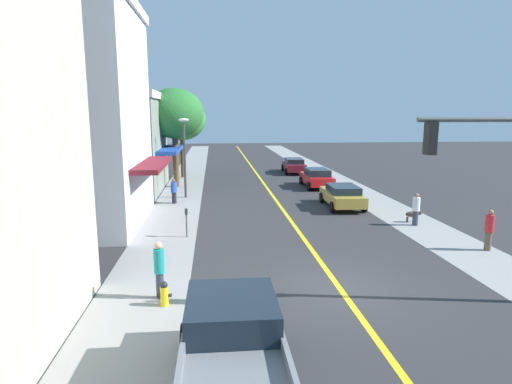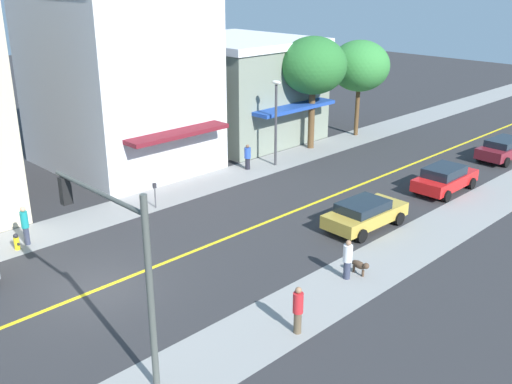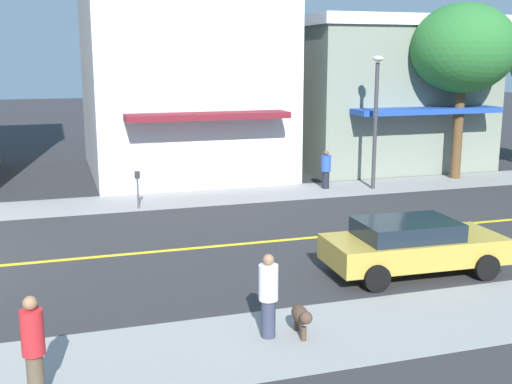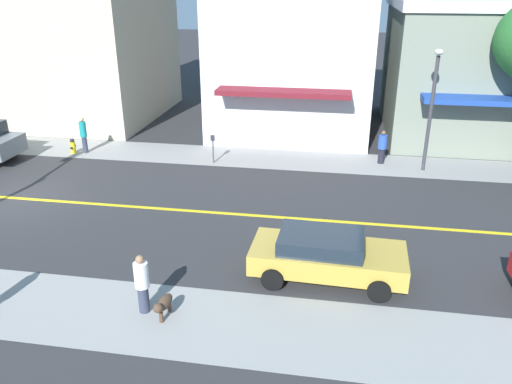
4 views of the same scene
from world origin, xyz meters
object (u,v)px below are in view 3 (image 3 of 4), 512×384
street_lamp (376,106)px  gold_sedan_right_curb (412,245)px  pedestrian_white_shirt (268,294)px  small_dog (301,316)px  parking_meter (138,184)px  street_tree_left_near (463,49)px  pedestrian_red_shirt (33,347)px  pedestrian_blue_shirt (326,169)px

street_lamp → gold_sedan_right_curb: (9.72, -4.04, -2.66)m
pedestrian_white_shirt → street_lamp: bearing=6.1°
street_lamp → small_dog: street_lamp is taller
parking_meter → small_dog: bearing=7.9°
street_tree_left_near → parking_meter: bearing=-83.4°
street_lamp → pedestrian_white_shirt: street_lamp is taller
gold_sedan_right_curb → pedestrian_white_shirt: size_ratio=2.67×
pedestrian_white_shirt → gold_sedan_right_curb: bearing=-20.4°
pedestrian_white_shirt → small_dog: size_ratio=1.93×
street_tree_left_near → pedestrian_white_shirt: 19.27m
parking_meter → gold_sedan_right_curb: size_ratio=0.30×
street_lamp → pedestrian_red_shirt: (13.32, -12.86, -2.47)m
parking_meter → pedestrian_blue_shirt: pedestrian_blue_shirt is taller
gold_sedan_right_curb → street_tree_left_near: bearing=53.2°
gold_sedan_right_curb → pedestrian_red_shirt: (3.60, -8.82, 0.18)m
street_lamp → pedestrian_white_shirt: 15.15m
parking_meter → pedestrian_red_shirt: size_ratio=0.77×
parking_meter → pedestrian_white_shirt: (11.54, 1.01, -0.02)m
street_tree_left_near → pedestrian_white_shirt: size_ratio=4.53×
street_lamp → gold_sedan_right_curb: bearing=-22.6°
pedestrian_blue_shirt → small_dog: pedestrian_blue_shirt is taller
pedestrian_blue_shirt → small_dog: 14.39m
street_lamp → small_dog: (12.37, -8.03, -2.97)m
street_lamp → pedestrian_white_shirt: size_ratio=3.20×
pedestrian_red_shirt → pedestrian_white_shirt: size_ratio=1.05×
street_lamp → small_dog: size_ratio=6.18×
street_tree_left_near → gold_sedan_right_curb: size_ratio=1.70×
street_tree_left_near → parking_meter: (1.64, -14.24, -4.74)m
gold_sedan_right_curb → small_dog: 4.80m
pedestrian_blue_shirt → street_tree_left_near: bearing=-119.7°
pedestrian_white_shirt → street_tree_left_near: bearing=-3.7°
pedestrian_white_shirt → small_dog: pedestrian_white_shirt is taller
small_dog → pedestrian_blue_shirt: bearing=160.1°
pedestrian_red_shirt → pedestrian_blue_shirt: 17.76m
pedestrian_blue_shirt → small_dog: bearing=121.4°
street_tree_left_near → gold_sedan_right_curb: street_tree_left_near is taller
street_lamp → pedestrian_blue_shirt: bearing=-108.4°
pedestrian_blue_shirt → small_dog: (12.99, -6.19, -0.39)m
pedestrian_white_shirt → pedestrian_blue_shirt: (-12.80, 6.79, -0.05)m
street_lamp → pedestrian_red_shirt: size_ratio=3.06×
street_tree_left_near → small_dog: 19.11m
gold_sedan_right_curb → pedestrian_blue_shirt: bearing=80.0°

